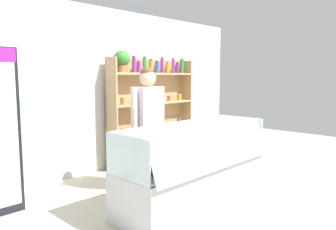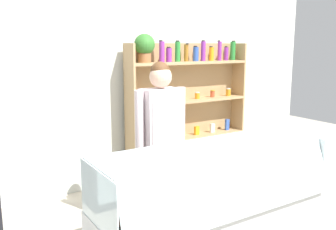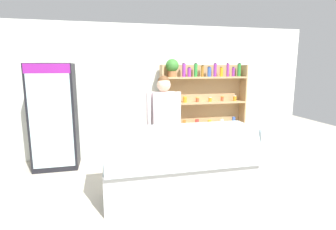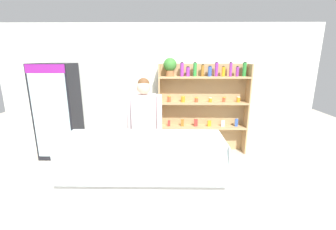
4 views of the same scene
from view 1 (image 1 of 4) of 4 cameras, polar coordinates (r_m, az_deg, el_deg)
ground_plane at (r=4.29m, az=4.86°, el=-14.91°), size 12.00×12.00×0.00m
back_wall at (r=5.56m, az=-12.14°, el=4.24°), size 6.80×0.10×2.70m
shelving_unit at (r=5.95m, az=-3.44°, el=2.47°), size 1.86×0.29×2.00m
deli_display_case at (r=4.12m, az=4.58°, el=-11.18°), size 2.13×0.78×1.01m
shop_clerk at (r=4.44m, az=-3.45°, el=-0.62°), size 0.58×0.25×1.71m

